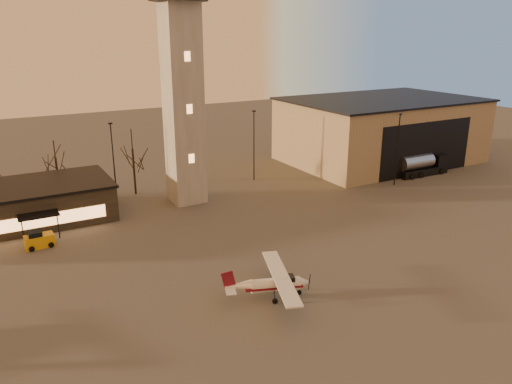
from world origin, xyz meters
TOP-DOWN VIEW (x-y plane):
  - ground at (0.00, 0.00)m, footprint 220.00×220.00m
  - control_tower at (0.00, 30.00)m, footprint 6.80×6.80m
  - hangar at (36.00, 33.98)m, footprint 30.60×20.60m
  - light_poles at (0.50, 31.00)m, footprint 58.50×12.25m
  - tree_row at (-13.70, 39.16)m, footprint 37.20×9.20m
  - cessna_front at (-2.69, 3.64)m, footprint 7.78×9.51m
  - fuel_truck at (35.36, 24.00)m, footprint 8.69×2.97m
  - service_cart at (-18.44, 23.74)m, footprint 2.82×1.90m

SIDE VIEW (x-z plane):
  - ground at x=0.00m, z-range 0.00..0.00m
  - service_cart at x=-18.44m, z-range -0.21..1.53m
  - cessna_front at x=-2.69m, z-range -0.42..2.25m
  - fuel_truck at x=35.36m, z-range -0.34..2.87m
  - hangar at x=36.00m, z-range 0.00..10.30m
  - light_poles at x=0.50m, z-range 0.34..10.48m
  - tree_row at x=-13.70m, z-range 1.54..10.34m
  - control_tower at x=0.00m, z-range 0.03..32.63m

